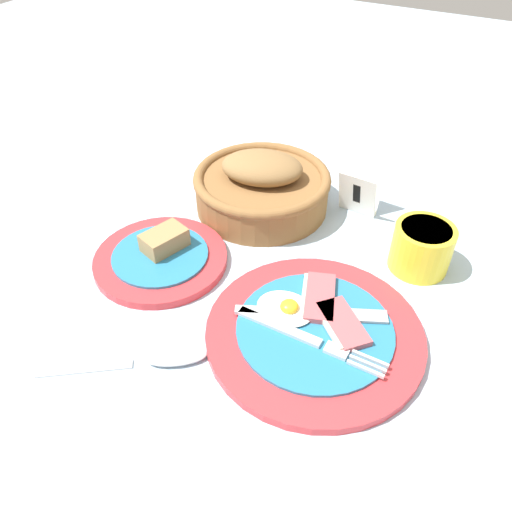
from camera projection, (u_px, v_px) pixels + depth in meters
name	position (u px, v px, depth m)	size (l,w,h in m)	color
ground_plane	(260.00, 315.00, 0.63)	(3.00, 3.00, 0.00)	#A3BCD1
breakfast_plate	(313.00, 331.00, 0.60)	(0.26, 0.26, 0.03)	red
bread_plate	(161.00, 257.00, 0.70)	(0.19, 0.19, 0.04)	red
sugar_cup	(422.00, 247.00, 0.68)	(0.08, 0.08, 0.07)	yellow
bread_basket	(262.00, 186.00, 0.78)	(0.21, 0.21, 0.09)	brown
number_card	(360.00, 192.00, 0.77)	(0.06, 0.05, 0.07)	white
teaspoon_by_saucer	(153.00, 360.00, 0.57)	(0.17, 0.13, 0.01)	silver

